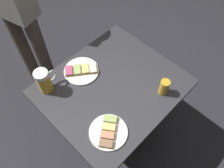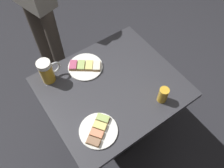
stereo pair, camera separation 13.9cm
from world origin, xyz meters
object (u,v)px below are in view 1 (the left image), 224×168
(beer_mug, at_px, (45,81))
(plate_near, at_px, (108,132))
(plate_far, at_px, (81,70))
(beer_glass_small, at_px, (164,87))

(beer_mug, bearing_deg, plate_near, 7.21)
(plate_near, distance_m, beer_mug, 0.48)
(plate_near, relative_size, beer_mug, 1.30)
(plate_far, bearing_deg, beer_mug, -102.18)
(plate_near, height_order, beer_glass_small, beer_glass_small)
(plate_far, bearing_deg, plate_near, -22.43)
(beer_glass_small, bearing_deg, plate_near, -96.82)
(plate_near, distance_m, plate_far, 0.45)
(plate_near, xyz_separation_m, beer_mug, (-0.47, -0.06, 0.07))
(beer_mug, bearing_deg, plate_far, 77.82)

